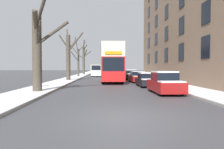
{
  "coord_description": "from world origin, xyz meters",
  "views": [
    {
      "loc": [
        -0.91,
        -7.8,
        1.77
      ],
      "look_at": [
        0.06,
        14.37,
        1.09
      ],
      "focal_mm": 35.0,
      "sensor_mm": 36.0,
      "label": 1
    }
  ],
  "objects_px": {
    "pedestrian_left_sidewalk": "(38,78)",
    "bare_tree_left_2": "(78,60)",
    "bare_tree_left_0": "(38,48)",
    "oncoming_van": "(96,70)",
    "double_decker_bus": "(111,62)",
    "parked_car_0": "(165,83)",
    "parked_car_2": "(138,77)",
    "parked_car_1": "(148,80)",
    "bare_tree_left_1": "(69,55)",
    "bare_tree_left_3": "(84,59)",
    "parked_car_3": "(131,75)"
  },
  "relations": [
    {
      "from": "pedestrian_left_sidewalk",
      "to": "bare_tree_left_2",
      "type": "bearing_deg",
      "value": 102.73
    },
    {
      "from": "bare_tree_left_0",
      "to": "oncoming_van",
      "type": "distance_m",
      "value": 29.56
    },
    {
      "from": "double_decker_bus",
      "to": "parked_car_0",
      "type": "relative_size",
      "value": 2.56
    },
    {
      "from": "bare_tree_left_0",
      "to": "parked_car_0",
      "type": "xyz_separation_m",
      "value": [
        8.75,
        -0.34,
        -2.44
      ]
    },
    {
      "from": "bare_tree_left_0",
      "to": "oncoming_van",
      "type": "height_order",
      "value": "bare_tree_left_0"
    },
    {
      "from": "bare_tree_left_0",
      "to": "parked_car_2",
      "type": "relative_size",
      "value": 1.55
    },
    {
      "from": "parked_car_1",
      "to": "bare_tree_left_2",
      "type": "bearing_deg",
      "value": 112.22
    },
    {
      "from": "bare_tree_left_1",
      "to": "oncoming_van",
      "type": "distance_m",
      "value": 15.61
    },
    {
      "from": "parked_car_1",
      "to": "parked_car_2",
      "type": "xyz_separation_m",
      "value": [
        0.0,
        6.13,
        0.02
      ]
    },
    {
      "from": "bare_tree_left_2",
      "to": "pedestrian_left_sidewalk",
      "type": "xyz_separation_m",
      "value": [
        -0.74,
        -24.05,
        -2.37
      ]
    },
    {
      "from": "bare_tree_left_2",
      "to": "bare_tree_left_3",
      "type": "relative_size",
      "value": 0.87
    },
    {
      "from": "oncoming_van",
      "to": "pedestrian_left_sidewalk",
      "type": "distance_m",
      "value": 26.21
    },
    {
      "from": "pedestrian_left_sidewalk",
      "to": "parked_car_2",
      "type": "bearing_deg",
      "value": 53.66
    },
    {
      "from": "bare_tree_left_2",
      "to": "oncoming_van",
      "type": "xyz_separation_m",
      "value": [
        3.51,
        1.82,
        -2.03
      ]
    },
    {
      "from": "parked_car_1",
      "to": "parked_car_2",
      "type": "relative_size",
      "value": 0.88
    },
    {
      "from": "bare_tree_left_0",
      "to": "pedestrian_left_sidewalk",
      "type": "height_order",
      "value": "bare_tree_left_0"
    },
    {
      "from": "bare_tree_left_1",
      "to": "parked_car_1",
      "type": "distance_m",
      "value": 12.88
    },
    {
      "from": "bare_tree_left_1",
      "to": "parked_car_2",
      "type": "bearing_deg",
      "value": -17.44
    },
    {
      "from": "double_decker_bus",
      "to": "parked_car_0",
      "type": "distance_m",
      "value": 12.99
    },
    {
      "from": "bare_tree_left_0",
      "to": "bare_tree_left_3",
      "type": "relative_size",
      "value": 0.8
    },
    {
      "from": "parked_car_2",
      "to": "pedestrian_left_sidewalk",
      "type": "distance_m",
      "value": 12.64
    },
    {
      "from": "bare_tree_left_0",
      "to": "oncoming_van",
      "type": "relative_size",
      "value": 1.35
    },
    {
      "from": "parked_car_2",
      "to": "pedestrian_left_sidewalk",
      "type": "relative_size",
      "value": 2.66
    },
    {
      "from": "parked_car_3",
      "to": "bare_tree_left_3",
      "type": "bearing_deg",
      "value": 111.75
    },
    {
      "from": "bare_tree_left_2",
      "to": "double_decker_bus",
      "type": "relative_size",
      "value": 0.73
    },
    {
      "from": "pedestrian_left_sidewalk",
      "to": "parked_car_1",
      "type": "bearing_deg",
      "value": 25.22
    },
    {
      "from": "bare_tree_left_0",
      "to": "parked_car_2",
      "type": "height_order",
      "value": "bare_tree_left_0"
    },
    {
      "from": "bare_tree_left_3",
      "to": "oncoming_van",
      "type": "xyz_separation_m",
      "value": [
        3.51,
        -11.36,
        -2.68
      ]
    },
    {
      "from": "parked_car_3",
      "to": "pedestrian_left_sidewalk",
      "type": "bearing_deg",
      "value": -124.0
    },
    {
      "from": "bare_tree_left_0",
      "to": "bare_tree_left_3",
      "type": "distance_m",
      "value": 40.7
    },
    {
      "from": "parked_car_1",
      "to": "pedestrian_left_sidewalk",
      "type": "height_order",
      "value": "pedestrian_left_sidewalk"
    },
    {
      "from": "double_decker_bus",
      "to": "pedestrian_left_sidewalk",
      "type": "distance_m",
      "value": 10.98
    },
    {
      "from": "bare_tree_left_2",
      "to": "oncoming_van",
      "type": "bearing_deg",
      "value": 27.37
    },
    {
      "from": "bare_tree_left_1",
      "to": "oncoming_van",
      "type": "xyz_separation_m",
      "value": [
        3.3,
        15.1,
        -2.19
      ]
    },
    {
      "from": "bare_tree_left_0",
      "to": "parked_car_3",
      "type": "xyz_separation_m",
      "value": [
        8.75,
        17.99,
        -2.45
      ]
    },
    {
      "from": "bare_tree_left_1",
      "to": "oncoming_van",
      "type": "height_order",
      "value": "bare_tree_left_1"
    },
    {
      "from": "bare_tree_left_2",
      "to": "parked_car_1",
      "type": "relative_size",
      "value": 1.92
    },
    {
      "from": "double_decker_bus",
      "to": "parked_car_2",
      "type": "relative_size",
      "value": 2.31
    },
    {
      "from": "bare_tree_left_2",
      "to": "oncoming_van",
      "type": "distance_m",
      "value": 4.44
    },
    {
      "from": "bare_tree_left_0",
      "to": "bare_tree_left_3",
      "type": "bearing_deg",
      "value": 90.44
    },
    {
      "from": "parked_car_2",
      "to": "parked_car_3",
      "type": "bearing_deg",
      "value": 90.0
    },
    {
      "from": "parked_car_0",
      "to": "pedestrian_left_sidewalk",
      "type": "xyz_separation_m",
      "value": [
        -9.8,
        3.81,
        0.23
      ]
    },
    {
      "from": "bare_tree_left_3",
      "to": "parked_car_2",
      "type": "distance_m",
      "value": 30.79
    },
    {
      "from": "oncoming_van",
      "to": "bare_tree_left_2",
      "type": "bearing_deg",
      "value": -152.63
    },
    {
      "from": "parked_car_2",
      "to": "parked_car_1",
      "type": "bearing_deg",
      "value": -90.0
    },
    {
      "from": "bare_tree_left_1",
      "to": "bare_tree_left_2",
      "type": "relative_size",
      "value": 0.95
    },
    {
      "from": "pedestrian_left_sidewalk",
      "to": "parked_car_3",
      "type": "bearing_deg",
      "value": 70.48
    },
    {
      "from": "bare_tree_left_0",
      "to": "parked_car_2",
      "type": "xyz_separation_m",
      "value": [
        8.75,
        11.45,
        -2.5
      ]
    },
    {
      "from": "double_decker_bus",
      "to": "pedestrian_left_sidewalk",
      "type": "relative_size",
      "value": 6.14
    },
    {
      "from": "bare_tree_left_2",
      "to": "pedestrian_left_sidewalk",
      "type": "relative_size",
      "value": 4.51
    }
  ]
}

